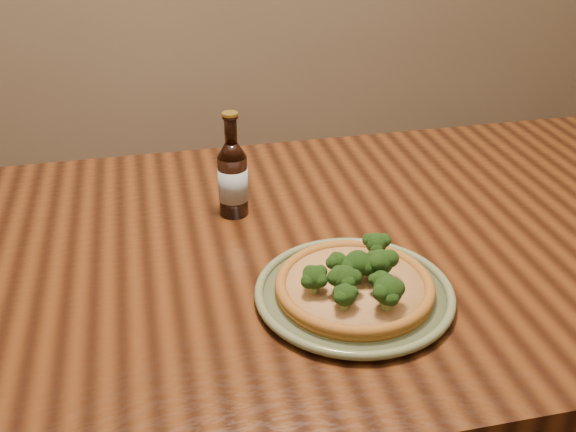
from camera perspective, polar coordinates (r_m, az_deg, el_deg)
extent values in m
cube|color=#46230F|center=(1.19, 3.48, -3.01)|extent=(1.60, 0.90, 0.04)
cylinder|color=#46230F|center=(1.97, 20.94, -3.75)|extent=(0.07, 0.07, 0.71)
cylinder|color=#626F4D|center=(1.04, 5.61, -6.71)|extent=(0.28, 0.28, 0.01)
torus|color=#626F4D|center=(1.04, 5.63, -6.40)|extent=(0.31, 0.31, 0.01)
torus|color=#626F4D|center=(1.04, 5.62, -6.45)|extent=(0.24, 0.24, 0.01)
cylinder|color=#905D20|center=(1.04, 5.64, -6.18)|extent=(0.24, 0.24, 0.01)
torus|color=#905D20|center=(1.03, 5.66, -5.82)|extent=(0.24, 0.24, 0.02)
cylinder|color=#CFBF7E|center=(1.03, 5.66, -5.82)|extent=(0.21, 0.21, 0.01)
sphere|color=#28541A|center=(1.08, 7.48, -2.30)|extent=(0.04, 0.04, 0.03)
sphere|color=#28541A|center=(0.97, 8.46, -6.27)|extent=(0.05, 0.05, 0.04)
sphere|color=#28541A|center=(1.03, 7.81, -3.91)|extent=(0.05, 0.05, 0.04)
sphere|color=#28541A|center=(0.99, 2.26, -5.21)|extent=(0.05, 0.05, 0.04)
sphere|color=#28541A|center=(1.02, 5.93, -4.03)|extent=(0.05, 0.05, 0.04)
sphere|color=#28541A|center=(1.03, 4.20, -3.88)|extent=(0.04, 0.04, 0.03)
sphere|color=#28541A|center=(1.00, 7.88, -5.45)|extent=(0.04, 0.04, 0.03)
sphere|color=#28541A|center=(0.96, 4.84, -6.67)|extent=(0.05, 0.05, 0.03)
sphere|color=#28541A|center=(0.99, 4.80, -5.29)|extent=(0.05, 0.05, 0.04)
cylinder|color=black|center=(1.24, -4.67, 2.59)|extent=(0.05, 0.05, 0.12)
cone|color=black|center=(1.21, -4.80, 5.61)|extent=(0.05, 0.05, 0.03)
cylinder|color=black|center=(1.20, -4.88, 7.32)|extent=(0.02, 0.02, 0.05)
torus|color=black|center=(1.19, -4.93, 8.32)|extent=(0.03, 0.03, 0.00)
cylinder|color=#A58C33|center=(1.19, -4.94, 8.60)|extent=(0.03, 0.03, 0.01)
cylinder|color=#9BACBB|center=(1.24, -4.68, 2.75)|extent=(0.06, 0.06, 0.06)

